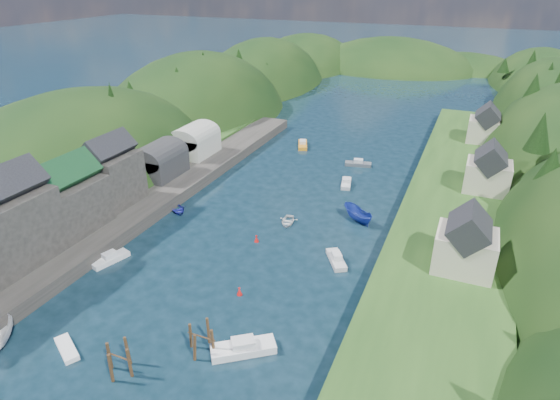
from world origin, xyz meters
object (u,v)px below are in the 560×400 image
at_px(piling_cluster_near, 120,361).
at_px(channel_buoy_far, 256,239).
at_px(channel_buoy_near, 239,291).
at_px(piling_cluster_far, 202,341).

xyz_separation_m(piling_cluster_near, channel_buoy_far, (1.49, 27.61, -0.91)).
bearing_deg(channel_buoy_near, piling_cluster_near, -107.91).
distance_m(piling_cluster_near, channel_buoy_near, 16.30).
relative_size(piling_cluster_near, channel_buoy_far, 3.57).
bearing_deg(piling_cluster_near, channel_buoy_near, 72.09).
bearing_deg(piling_cluster_far, channel_buoy_far, 101.13).
relative_size(piling_cluster_far, channel_buoy_far, 3.43).
distance_m(piling_cluster_near, channel_buoy_far, 27.67).
height_order(channel_buoy_near, channel_buoy_far, same).
distance_m(piling_cluster_far, channel_buoy_far, 22.44).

